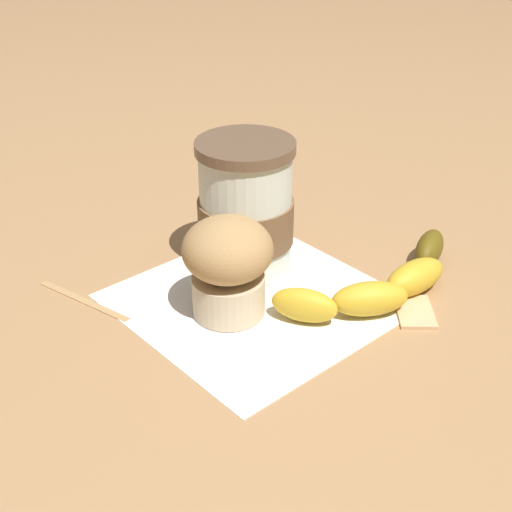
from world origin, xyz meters
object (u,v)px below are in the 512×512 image
muffin (228,263)px  sugar_packet (415,310)px  banana (384,282)px  coffee_cup (246,209)px

muffin → sugar_packet: size_ratio=1.82×
muffin → banana: muffin is taller
coffee_cup → muffin: coffee_cup is taller
muffin → sugar_packet: bearing=43.0°
coffee_cup → sugar_packet: 0.18m
sugar_packet → coffee_cup: bearing=-165.1°
banana → sugar_packet: size_ratio=4.34×
muffin → banana: (0.09, 0.11, -0.03)m
muffin → coffee_cup: bearing=123.4°
muffin → banana: size_ratio=0.42×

